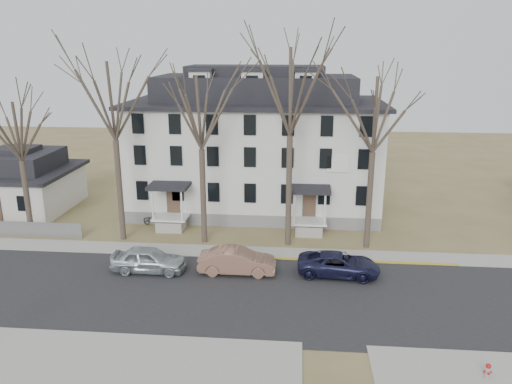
# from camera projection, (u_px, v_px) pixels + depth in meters

# --- Properties ---
(ground) EXTENTS (120.00, 120.00, 0.00)m
(ground) POSITION_uv_depth(u_px,v_px,m) (264.00, 315.00, 26.17)
(ground) COLOR olive
(ground) RESTS_ON ground
(main_road) EXTENTS (120.00, 10.00, 0.04)m
(main_road) POSITION_uv_depth(u_px,v_px,m) (266.00, 296.00, 28.08)
(main_road) COLOR #27272A
(main_road) RESTS_ON ground
(far_sidewalk) EXTENTS (120.00, 2.00, 0.08)m
(far_sidewalk) POSITION_uv_depth(u_px,v_px,m) (272.00, 254.00, 33.82)
(far_sidewalk) COLOR #A09F97
(far_sidewalk) RESTS_ON ground
(near_sidewalk_left) EXTENTS (20.00, 5.00, 0.08)m
(near_sidewalk_left) POSITION_uv_depth(u_px,v_px,m) (76.00, 365.00, 22.06)
(near_sidewalk_left) COLOR #A09F97
(near_sidewalk_left) RESTS_ON ground
(yellow_curb) EXTENTS (14.00, 0.25, 0.06)m
(yellow_curb) POSITION_uv_depth(u_px,v_px,m) (348.00, 262.00, 32.54)
(yellow_curb) COLOR gold
(yellow_curb) RESTS_ON ground
(boarding_house) EXTENTS (20.80, 12.36, 12.05)m
(boarding_house) POSITION_uv_depth(u_px,v_px,m) (256.00, 147.00, 41.99)
(boarding_house) COLOR slate
(boarding_house) RESTS_ON ground
(small_house) EXTENTS (8.70, 8.70, 5.00)m
(small_house) POSITION_uv_depth(u_px,v_px,m) (21.00, 183.00, 42.67)
(small_house) COLOR silver
(small_house) RESTS_ON ground
(tree_far_left) EXTENTS (8.40, 8.40, 13.72)m
(tree_far_left) POSITION_uv_depth(u_px,v_px,m) (112.00, 96.00, 33.55)
(tree_far_left) COLOR #473B31
(tree_far_left) RESTS_ON ground
(tree_mid_left) EXTENTS (7.80, 7.80, 12.74)m
(tree_mid_left) POSITION_uv_depth(u_px,v_px,m) (200.00, 108.00, 33.26)
(tree_mid_left) COLOR #473B31
(tree_mid_left) RESTS_ON ground
(tree_center) EXTENTS (9.00, 9.00, 14.70)m
(tree_center) POSITION_uv_depth(u_px,v_px,m) (291.00, 86.00, 32.34)
(tree_center) COLOR #473B31
(tree_center) RESTS_ON ground
(tree_mid_right) EXTENTS (7.80, 7.80, 12.74)m
(tree_mid_right) POSITION_uv_depth(u_px,v_px,m) (375.00, 109.00, 32.30)
(tree_mid_right) COLOR #473B31
(tree_mid_right) RESTS_ON ground
(tree_bungalow) EXTENTS (6.60, 6.60, 10.78)m
(tree_bungalow) POSITION_uv_depth(u_px,v_px,m) (17.00, 127.00, 34.76)
(tree_bungalow) COLOR #473B31
(tree_bungalow) RESTS_ON ground
(car_silver) EXTENTS (4.63, 1.87, 1.58)m
(car_silver) POSITION_uv_depth(u_px,v_px,m) (149.00, 260.00, 30.93)
(car_silver) COLOR #A8B5BB
(car_silver) RESTS_ON ground
(car_tan) EXTENTS (4.77, 1.70, 1.57)m
(car_tan) POSITION_uv_depth(u_px,v_px,m) (237.00, 262.00, 30.73)
(car_tan) COLOR #926751
(car_tan) RESTS_ON ground
(car_navy) EXTENTS (5.13, 2.63, 1.39)m
(car_navy) POSITION_uv_depth(u_px,v_px,m) (339.00, 265.00, 30.48)
(car_navy) COLOR #191A39
(car_navy) RESTS_ON ground
(bicycle_left) EXTENTS (1.84, 1.25, 0.92)m
(bicycle_left) POSITION_uv_depth(u_px,v_px,m) (152.00, 221.00, 38.89)
(bicycle_left) COLOR black
(bicycle_left) RESTS_ON ground
(fire_hydrant) EXTENTS (0.32, 0.30, 0.78)m
(fire_hydrant) POSITION_uv_depth(u_px,v_px,m) (488.00, 372.00, 20.96)
(fire_hydrant) COLOR #B7B7BA
(fire_hydrant) RESTS_ON ground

